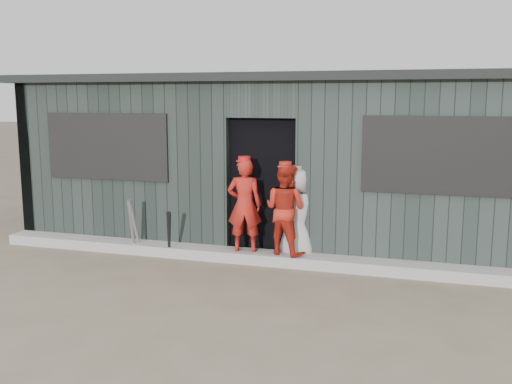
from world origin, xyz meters
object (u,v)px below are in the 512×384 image
(dugout, at_px, (286,159))
(bat_left, at_px, (135,228))
(bat_right, at_px, (169,234))
(player_red_left, at_px, (244,205))
(bat_mid, at_px, (132,226))
(player_grey_back, at_px, (297,215))
(player_red_right, at_px, (285,209))

(dugout, bearing_deg, bat_left, -135.57)
(bat_right, height_order, player_red_left, player_red_left)
(bat_mid, distance_m, dugout, 2.74)
(bat_right, height_order, player_grey_back, player_grey_back)
(bat_mid, height_order, player_red_right, player_red_right)
(bat_left, xyz_separation_m, bat_mid, (-0.04, -0.02, 0.02))
(bat_left, distance_m, player_red_left, 1.70)
(bat_left, bearing_deg, player_grey_back, 8.12)
(player_red_left, height_order, player_red_right, player_red_left)
(bat_right, distance_m, player_grey_back, 1.84)
(bat_left, bearing_deg, bat_right, -8.24)
(bat_mid, xyz_separation_m, bat_right, (0.62, -0.07, -0.06))
(player_grey_back, distance_m, dugout, 1.67)
(player_red_right, distance_m, player_grey_back, 0.27)
(bat_left, xyz_separation_m, bat_right, (0.58, -0.08, -0.04))
(player_red_left, bearing_deg, bat_right, -2.88)
(bat_left, xyz_separation_m, player_grey_back, (2.35, 0.33, 0.27))
(bat_right, xyz_separation_m, player_grey_back, (1.77, 0.42, 0.31))
(player_red_right, bearing_deg, dugout, -57.94)
(player_red_right, bearing_deg, player_red_left, 21.11)
(player_red_right, bearing_deg, bat_mid, 22.17)
(bat_left, relative_size, player_red_right, 0.64)
(bat_right, relative_size, player_red_right, 0.58)
(player_red_right, bearing_deg, player_grey_back, -101.96)
(bat_right, xyz_separation_m, dugout, (1.24, 1.87, 0.93))
(dugout, bearing_deg, player_red_right, -76.46)
(bat_left, height_order, player_red_left, player_red_left)
(player_red_right, xyz_separation_m, dugout, (-0.40, 1.66, 0.51))
(bat_right, bearing_deg, dugout, 56.42)
(bat_left, bearing_deg, bat_mid, -158.01)
(bat_right, xyz_separation_m, player_red_left, (1.07, 0.19, 0.45))
(player_grey_back, bearing_deg, bat_right, 13.09)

